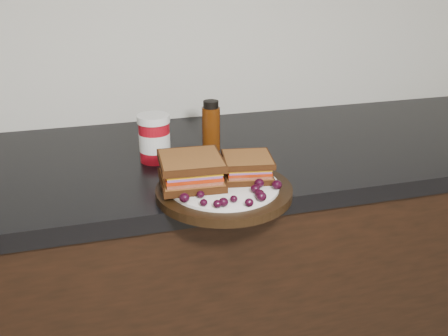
# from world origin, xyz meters

# --- Properties ---
(base_cabinets) EXTENTS (3.96, 0.58, 0.86)m
(base_cabinets) POSITION_xyz_m (0.00, 1.70, 0.43)
(base_cabinets) COLOR black
(base_cabinets) RESTS_ON ground_plane
(countertop) EXTENTS (3.98, 0.60, 0.04)m
(countertop) POSITION_xyz_m (0.00, 1.70, 0.88)
(countertop) COLOR black
(countertop) RESTS_ON base_cabinets
(plate) EXTENTS (0.28, 0.28, 0.02)m
(plate) POSITION_xyz_m (0.07, 1.45, 0.91)
(plate) COLOR black
(plate) RESTS_ON countertop
(sandwich_left) EXTENTS (0.13, 0.13, 0.06)m
(sandwich_left) POSITION_xyz_m (0.00, 1.47, 0.95)
(sandwich_left) COLOR brown
(sandwich_left) RESTS_ON plate
(sandwich_right) EXTENTS (0.12, 0.12, 0.05)m
(sandwich_right) POSITION_xyz_m (0.12, 1.47, 0.95)
(sandwich_right) COLOR brown
(sandwich_right) RESTS_ON plate
(grape_0) EXTENTS (0.02, 0.02, 0.02)m
(grape_0) POSITION_xyz_m (-0.03, 1.39, 0.93)
(grape_0) COLOR black
(grape_0) RESTS_ON plate
(grape_1) EXTENTS (0.02, 0.02, 0.01)m
(grape_1) POSITION_xyz_m (0.01, 1.40, 0.93)
(grape_1) COLOR black
(grape_1) RESTS_ON plate
(grape_2) EXTENTS (0.01, 0.01, 0.01)m
(grape_2) POSITION_xyz_m (0.00, 1.36, 0.93)
(grape_2) COLOR black
(grape_2) RESTS_ON plate
(grape_3) EXTENTS (0.02, 0.02, 0.02)m
(grape_3) POSITION_xyz_m (0.03, 1.35, 0.93)
(grape_3) COLOR black
(grape_3) RESTS_ON plate
(grape_4) EXTENTS (0.02, 0.02, 0.02)m
(grape_4) POSITION_xyz_m (0.04, 1.35, 0.93)
(grape_4) COLOR black
(grape_4) RESTS_ON plate
(grape_5) EXTENTS (0.01, 0.01, 0.01)m
(grape_5) POSITION_xyz_m (0.06, 1.36, 0.93)
(grape_5) COLOR black
(grape_5) RESTS_ON plate
(grape_6) EXTENTS (0.02, 0.02, 0.02)m
(grape_6) POSITION_xyz_m (0.08, 1.34, 0.93)
(grape_6) COLOR black
(grape_6) RESTS_ON plate
(grape_7) EXTENTS (0.02, 0.02, 0.02)m
(grape_7) POSITION_xyz_m (0.11, 1.36, 0.93)
(grape_7) COLOR black
(grape_7) RESTS_ON plate
(grape_8) EXTENTS (0.02, 0.02, 0.02)m
(grape_8) POSITION_xyz_m (0.11, 1.37, 0.93)
(grape_8) COLOR black
(grape_8) RESTS_ON plate
(grape_9) EXTENTS (0.02, 0.02, 0.02)m
(grape_9) POSITION_xyz_m (0.11, 1.39, 0.93)
(grape_9) COLOR black
(grape_9) RESTS_ON plate
(grape_10) EXTENTS (0.02, 0.02, 0.02)m
(grape_10) POSITION_xyz_m (0.16, 1.40, 0.93)
(grape_10) COLOR black
(grape_10) RESTS_ON plate
(grape_11) EXTENTS (0.02, 0.02, 0.02)m
(grape_11) POSITION_xyz_m (0.13, 1.41, 0.93)
(grape_11) COLOR black
(grape_11) RESTS_ON plate
(grape_12) EXTENTS (0.02, 0.02, 0.02)m
(grape_12) POSITION_xyz_m (0.15, 1.44, 0.93)
(grape_12) COLOR black
(grape_12) RESTS_ON plate
(grape_13) EXTENTS (0.02, 0.02, 0.02)m
(grape_13) POSITION_xyz_m (0.16, 1.47, 0.93)
(grape_13) COLOR black
(grape_13) RESTS_ON plate
(grape_14) EXTENTS (0.02, 0.02, 0.02)m
(grape_14) POSITION_xyz_m (0.13, 1.48, 0.93)
(grape_14) COLOR black
(grape_14) RESTS_ON plate
(grape_15) EXTENTS (0.02, 0.02, 0.02)m
(grape_15) POSITION_xyz_m (0.10, 1.48, 0.93)
(grape_15) COLOR black
(grape_15) RESTS_ON plate
(grape_16) EXTENTS (0.02, 0.02, 0.01)m
(grape_16) POSITION_xyz_m (0.00, 1.51, 0.93)
(grape_16) COLOR black
(grape_16) RESTS_ON plate
(grape_17) EXTENTS (0.02, 0.02, 0.02)m
(grape_17) POSITION_xyz_m (0.02, 1.48, 0.93)
(grape_17) COLOR black
(grape_17) RESTS_ON plate
(grape_18) EXTENTS (0.02, 0.02, 0.02)m
(grape_18) POSITION_xyz_m (-0.01, 1.46, 0.93)
(grape_18) COLOR black
(grape_18) RESTS_ON plate
(grape_19) EXTENTS (0.02, 0.02, 0.02)m
(grape_19) POSITION_xyz_m (-0.02, 1.45, 0.93)
(grape_19) COLOR black
(grape_19) RESTS_ON plate
(grape_20) EXTENTS (0.02, 0.02, 0.02)m
(grape_20) POSITION_xyz_m (-0.00, 1.42, 0.93)
(grape_20) COLOR black
(grape_20) RESTS_ON plate
(grape_21) EXTENTS (0.01, 0.01, 0.01)m
(grape_21) POSITION_xyz_m (0.02, 1.47, 0.93)
(grape_21) COLOR black
(grape_21) RESTS_ON plate
(grape_22) EXTENTS (0.02, 0.02, 0.02)m
(grape_22) POSITION_xyz_m (0.00, 1.47, 0.93)
(grape_22) COLOR black
(grape_22) RESTS_ON plate
(grape_23) EXTENTS (0.02, 0.02, 0.02)m
(grape_23) POSITION_xyz_m (-0.03, 1.47, 0.93)
(grape_23) COLOR black
(grape_23) RESTS_ON plate
(condiment_jar) EXTENTS (0.09, 0.09, 0.11)m
(condiment_jar) POSITION_xyz_m (-0.04, 1.67, 0.96)
(condiment_jar) COLOR maroon
(condiment_jar) RESTS_ON countertop
(oil_bottle) EXTENTS (0.05, 0.05, 0.13)m
(oil_bottle) POSITION_xyz_m (0.11, 1.71, 0.96)
(oil_bottle) COLOR #4B2007
(oil_bottle) RESTS_ON countertop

